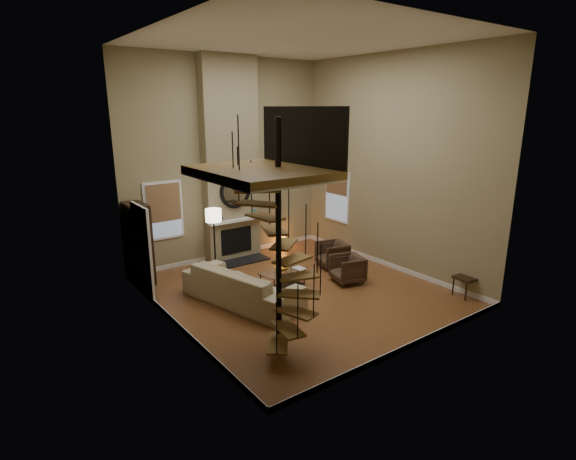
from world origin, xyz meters
TOP-DOWN VIEW (x-y plane):
  - ground at (0.00, 0.00)m, footprint 6.00×6.50m
  - back_wall at (0.00, 3.25)m, footprint 6.00×0.02m
  - front_wall at (0.00, -3.25)m, footprint 6.00×0.02m
  - left_wall at (-3.00, 0.00)m, footprint 0.02×6.50m
  - right_wall at (3.00, 0.00)m, footprint 0.02×6.50m
  - ceiling at (0.00, 0.00)m, footprint 6.00×6.50m
  - baseboard_back at (0.00, 3.24)m, footprint 6.00×0.02m
  - baseboard_front at (0.00, -3.24)m, footprint 6.00×0.02m
  - baseboard_left at (-2.99, 0.00)m, footprint 0.02×6.50m
  - baseboard_right at (2.99, 0.00)m, footprint 0.02×6.50m
  - chimney_breast at (0.00, 3.06)m, footprint 1.60×0.38m
  - hearth at (0.00, 2.57)m, footprint 1.50×0.60m
  - firebox at (0.00, 2.86)m, footprint 0.95×0.02m
  - mantel at (0.00, 2.78)m, footprint 1.70×0.18m
  - mirror_frame at (0.00, 2.84)m, footprint 0.94×0.10m
  - mirror_disc at (0.00, 2.85)m, footprint 0.80×0.01m
  - vase_left at (-0.55, 2.82)m, footprint 0.24×0.24m
  - vase_right at (0.60, 2.82)m, footprint 0.20×0.20m
  - window_back at (-1.90, 3.22)m, footprint 1.02×0.06m
  - window_right at (2.97, 2.00)m, footprint 0.06×1.02m
  - entry_door at (-2.95, 1.80)m, footprint 0.10×1.05m
  - loft at (-2.04, -1.80)m, footprint 1.70×2.20m
  - spiral_stair at (-1.78, -1.79)m, footprint 1.47×1.47m
  - hutch at (-2.75, 2.77)m, footprint 0.43×0.91m
  - sofa at (-1.37, 0.27)m, footprint 1.79×2.99m
  - armchair_near at (1.82, 0.77)m, footprint 0.88×0.87m
  - armchair_far at (1.38, -0.29)m, footprint 0.88×0.86m
  - coffee_table at (-0.18, 0.35)m, footprint 1.21×0.77m
  - bowl at (-0.18, 0.40)m, footprint 0.36×0.36m
  - book at (0.17, 0.20)m, footprint 0.25×0.32m
  - floor_lamp at (-1.01, 2.19)m, footprint 0.40×0.40m
  - accent_lamp at (1.69, 2.99)m, footprint 0.14×0.14m
  - side_chair at (2.99, -2.47)m, footprint 0.50×0.50m

SIDE VIEW (x-z plane):
  - ground at x=0.00m, z-range -0.01..0.00m
  - hearth at x=0.00m, z-range 0.00..0.04m
  - baseboard_back at x=0.00m, z-range 0.00..0.12m
  - baseboard_front at x=0.00m, z-range 0.00..0.12m
  - baseboard_left at x=-2.99m, z-range 0.00..0.12m
  - baseboard_right at x=2.99m, z-range 0.00..0.12m
  - accent_lamp at x=1.69m, z-range -0.01..0.51m
  - coffee_table at x=-0.18m, z-range 0.07..0.50m
  - armchair_near at x=1.82m, z-range 0.02..0.69m
  - armchair_far at x=1.38m, z-range 0.03..0.68m
  - sofa at x=-1.37m, z-range -0.01..0.80m
  - book at x=0.17m, z-range 0.45..0.48m
  - bowl at x=-0.18m, z-range 0.45..0.54m
  - side_chair at x=2.99m, z-range 0.04..1.01m
  - firebox at x=0.00m, z-range 0.19..0.91m
  - hutch at x=-2.75m, z-range -0.06..1.96m
  - entry_door at x=-2.95m, z-range -0.03..2.13m
  - mantel at x=0.00m, z-range 1.12..1.18m
  - vase_right at x=0.60m, z-range 1.18..1.39m
  - vase_left at x=-0.55m, z-range 1.18..1.43m
  - floor_lamp at x=-1.01m, z-range 0.56..2.27m
  - window_back at x=-1.90m, z-range 0.86..2.38m
  - window_right at x=2.97m, z-range 0.87..2.39m
  - spiral_stair at x=-1.78m, z-range -0.25..3.81m
  - mirror_frame at x=0.00m, z-range 1.48..2.42m
  - mirror_disc at x=0.00m, z-range 1.55..2.35m
  - back_wall at x=0.00m, z-range 0.00..5.50m
  - front_wall at x=0.00m, z-range 0.00..5.50m
  - left_wall at x=-3.00m, z-range 0.00..5.50m
  - right_wall at x=3.00m, z-range 0.00..5.50m
  - chimney_breast at x=0.00m, z-range 0.00..5.50m
  - loft at x=-2.04m, z-range 2.69..3.78m
  - ceiling at x=0.00m, z-range 5.49..5.50m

